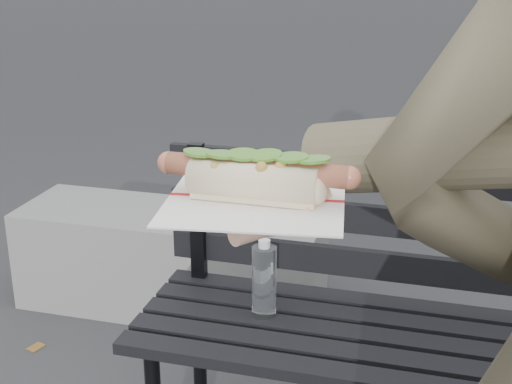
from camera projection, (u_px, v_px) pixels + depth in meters
The scene contains 3 objects.
park_bench at pixel (431, 312), 1.79m from camera, with size 1.50×0.44×0.88m.
concrete_block at pixel (171, 260), 2.84m from camera, with size 1.20×0.40×0.40m, color slate.
held_hotdog at pixel (455, 159), 0.77m from camera, with size 0.64×0.32×0.20m.
Camera 1 is at (0.10, -0.72, 1.40)m, focal length 50.00 mm.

